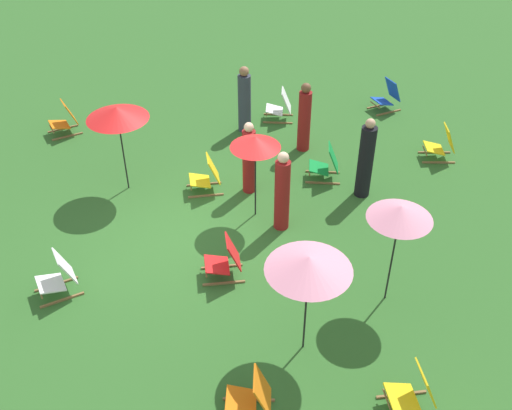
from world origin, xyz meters
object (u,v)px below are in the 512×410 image
deckchair_3 (441,144)px  umbrella_1 (400,213)px  deckchair_6 (414,392)px  person_1 (249,159)px  deckchair_1 (58,276)px  deckchair_5 (387,97)px  person_3 (244,101)px  person_4 (282,193)px  deckchair_2 (252,398)px  deckchair_8 (65,120)px  umbrella_2 (255,142)px  deckchair_7 (207,176)px  umbrella_3 (309,264)px  umbrella_0 (117,113)px  deckchair_0 (326,164)px  person_2 (366,160)px  deckchair_9 (225,260)px  deckchair_4 (280,106)px  person_0 (304,119)px

deckchair_3 → umbrella_1: size_ratio=0.42×
deckchair_6 → person_1: 5.93m
deckchair_1 → deckchair_5: bearing=107.0°
person_3 → person_4: (3.94, 0.04, 0.02)m
deckchair_2 → deckchair_8: (-8.72, -3.08, 0.00)m
deckchair_5 → umbrella_2: bearing=-62.2°
deckchair_7 → umbrella_3: umbrella_3 is taller
umbrella_3 → person_4: umbrella_3 is taller
umbrella_0 → deckchair_0: bearing=84.1°
deckchair_8 → deckchair_3: bearing=54.0°
deckchair_0 → person_2: 1.06m
deckchair_6 → person_4: size_ratio=0.48×
umbrella_2 → person_3: size_ratio=1.08×
deckchair_9 → deckchair_1: bearing=-89.0°
deckchair_0 → deckchair_5: same height
deckchair_0 → person_3: size_ratio=0.51×
deckchair_3 → deckchair_5: 2.56m
deckchair_9 → umbrella_3: umbrella_3 is taller
deckchair_1 → deckchair_0: bearing=97.9°
deckchair_8 → umbrella_1: (6.90, 5.76, 1.49)m
umbrella_3 → person_2: 4.52m
deckchair_4 → deckchair_6: bearing=14.4°
umbrella_3 → deckchair_2: bearing=-44.4°
umbrella_1 → deckchair_7: bearing=-145.1°
deckchair_8 → person_2: bearing=40.9°
deckchair_1 → deckchair_3: bearing=91.9°
deckchair_4 → deckchair_9: same height
deckchair_4 → deckchair_8: same height
deckchair_8 → umbrella_3: umbrella_3 is taller
person_2 → umbrella_2: bearing=-67.7°
deckchair_5 → deckchair_7: 5.85m
umbrella_3 → deckchair_3: bearing=136.9°
deckchair_7 → umbrella_2: 1.90m
person_3 → person_0: bearing=123.9°
deckchair_8 → person_0: size_ratio=0.51×
person_1 → person_3: person_3 is taller
deckchair_3 → person_0: person_0 is taller
umbrella_0 → person_1: umbrella_0 is taller
person_0 → deckchair_5: bearing=-65.0°
umbrella_2 → person_1: bearing=178.0°
deckchair_3 → person_3: person_3 is taller
deckchair_5 → person_1: 5.19m
umbrella_1 → person_2: bearing=168.7°
deckchair_9 → person_0: (-3.98, 2.46, 0.44)m
person_0 → deckchair_7: bearing=112.7°
person_3 → deckchair_1: bearing=37.9°
deckchair_1 → deckchair_2: same height
umbrella_3 → person_3: 7.06m
umbrella_1 → umbrella_2: (-2.75, -1.77, -0.15)m
deckchair_1 → person_4: 4.33m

